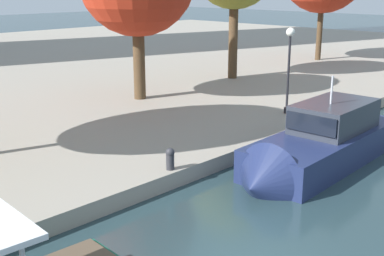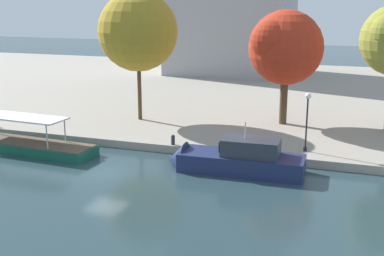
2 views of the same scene
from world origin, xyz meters
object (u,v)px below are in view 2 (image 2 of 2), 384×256
tour_boat_1 (10,146)px  tree_0 (135,31)px  tree_2 (283,47)px  motor_yacht_2 (233,161)px  lamp_post (307,113)px  mooring_bollard_1 (173,139)px

tour_boat_1 → tree_0: bearing=-117.9°
tree_0 → tree_2: tree_0 is taller
tour_boat_1 → tree_2: size_ratio=1.39×
motor_yacht_2 → tree_0: bearing=-41.6°
tree_0 → lamp_post: bearing=-18.1°
mooring_bollard_1 → lamp_post: 10.28m
tour_boat_1 → mooring_bollard_1: bearing=-161.6°
mooring_bollard_1 → tree_2: bearing=55.3°
lamp_post → tree_0: (-16.15, 5.28, 5.30)m
tree_0 → tree_2: bearing=11.4°
mooring_bollard_1 → tree_0: 12.14m
tour_boat_1 → lamp_post: (22.40, 5.00, 3.21)m
mooring_bollard_1 → tree_0: tree_0 is taller
tour_boat_1 → tree_0: tree_0 is taller
motor_yacht_2 → tour_boat_1: bearing=-0.3°
motor_yacht_2 → mooring_bollard_1: size_ratio=11.87×
tree_2 → mooring_bollard_1: bearing=-124.7°
lamp_post → tree_2: bearing=112.4°
lamp_post → tree_0: tree_0 is taller
tree_2 → tour_boat_1: bearing=-146.1°
mooring_bollard_1 → tree_0: bearing=132.3°
tour_boat_1 → lamp_post: 23.17m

